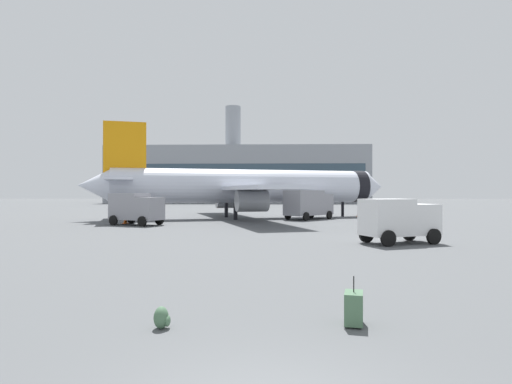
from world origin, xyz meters
The scene contains 9 objects.
airplane_at_gate centered at (-2.80, 44.02, 3.66)m, with size 34.98×31.94×10.50m.
service_truck centered at (-12.20, 33.41, 1.61)m, with size 5.28×4.09×2.90m.
fuel_truck centered at (4.20, 42.24, 1.77)m, with size 5.82×6.05×3.20m.
cargo_van centered at (7.48, 19.80, 1.45)m, with size 4.83×3.61×2.60m.
safety_cone_near centered at (-13.81, 35.28, 0.39)m, with size 0.44×0.44×0.79m.
safety_cone_mid centered at (10.72, 47.67, 0.38)m, with size 0.44×0.44×0.76m.
rolling_suitcase centered at (1.91, 4.06, 0.39)m, with size 0.53×0.71×1.10m.
traveller_backpack centered at (-2.32, 3.68, 0.23)m, with size 0.36×0.40×0.48m.
terminal_building centered at (-9.22, 119.33, 8.03)m, with size 72.13×19.10×27.76m.
Camera 1 is at (0.06, -5.72, 2.97)m, focal length 30.54 mm.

